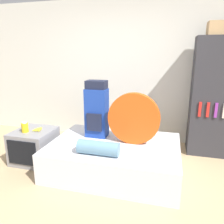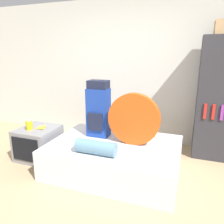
{
  "view_description": "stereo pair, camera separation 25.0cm",
  "coord_description": "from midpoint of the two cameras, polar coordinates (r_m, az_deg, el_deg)",
  "views": [
    {
      "loc": [
        0.8,
        -2.0,
        1.63
      ],
      "look_at": [
        0.06,
        0.77,
        0.87
      ],
      "focal_mm": 35.0,
      "sensor_mm": 36.0,
      "label": 1
    },
    {
      "loc": [
        1.04,
        -1.93,
        1.63
      ],
      "look_at": [
        0.06,
        0.77,
        0.87
      ],
      "focal_mm": 35.0,
      "sensor_mm": 36.0,
      "label": 2
    }
  ],
  "objects": [
    {
      "name": "backpack",
      "position": [
        3.25,
        -1.39,
        0.59
      ],
      "size": [
        0.32,
        0.25,
        0.84
      ],
      "color": "navy",
      "rests_on": "bed"
    },
    {
      "name": "ground_plane",
      "position": [
        2.71,
        -4.38,
        -22.06
      ],
      "size": [
        16.0,
        16.0,
        0.0
      ],
      "primitive_type": "plane",
      "color": "tan"
    },
    {
      "name": "bookshelf",
      "position": [
        3.82,
        28.43,
        2.81
      ],
      "size": [
        0.72,
        0.46,
        1.89
      ],
      "color": "#2D2D33",
      "rests_on": "ground_plane"
    },
    {
      "name": "bed",
      "position": [
        3.19,
        2.95,
        -11.6
      ],
      "size": [
        1.78,
        1.27,
        0.42
      ],
      "color": "silver",
      "rests_on": "ground_plane"
    },
    {
      "name": "television",
      "position": [
        3.68,
        -16.81,
        -7.77
      ],
      "size": [
        0.57,
        0.62,
        0.5
      ],
      "color": "gray",
      "rests_on": "ground_plane"
    },
    {
      "name": "wall_back",
      "position": [
        4.16,
        7.29,
        10.28
      ],
      "size": [
        8.0,
        0.05,
        2.6
      ],
      "color": "silver",
      "rests_on": "ground_plane"
    },
    {
      "name": "sleeping_roll",
      "position": [
        2.75,
        -1.61,
        -9.27
      ],
      "size": [
        0.52,
        0.18,
        0.18
      ],
      "color": "#5B849E",
      "rests_on": "bed"
    },
    {
      "name": "canister",
      "position": [
        3.55,
        -18.96,
        -3.23
      ],
      "size": [
        0.1,
        0.1,
        0.16
      ],
      "color": "gold",
      "rests_on": "television"
    },
    {
      "name": "tent_bag",
      "position": [
        2.99,
        8.13,
        -1.88
      ],
      "size": [
        0.72,
        0.1,
        0.72
      ],
      "color": "#D14C14",
      "rests_on": "bed"
    },
    {
      "name": "banana_bunch",
      "position": [
        3.57,
        -15.81,
        -3.86
      ],
      "size": [
        0.13,
        0.18,
        0.03
      ],
      "color": "yellow",
      "rests_on": "television"
    }
  ]
}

